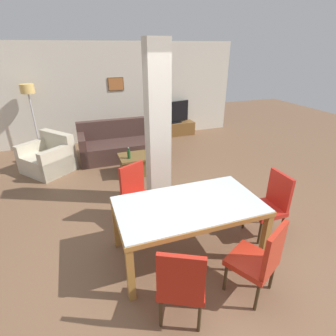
% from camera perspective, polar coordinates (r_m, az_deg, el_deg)
% --- Properties ---
extents(ground_plane, '(18.00, 18.00, 0.00)m').
position_cam_1_polar(ground_plane, '(3.80, 4.19, -17.70)').
color(ground_plane, brown).
extents(back_wall, '(7.20, 0.09, 2.70)m').
position_cam_1_polar(back_wall, '(7.91, -11.25, 15.71)').
color(back_wall, beige).
rests_on(back_wall, ground_plane).
extents(divider_pillar, '(0.36, 0.33, 2.70)m').
position_cam_1_polar(divider_pillar, '(4.32, -2.26, 8.57)').
color(divider_pillar, beige).
rests_on(divider_pillar, ground_plane).
extents(dining_table, '(1.84, 1.02, 0.78)m').
position_cam_1_polar(dining_table, '(3.40, 4.52, -9.83)').
color(dining_table, '#A47234').
rests_on(dining_table, ground_plane).
extents(dining_chair_near_left, '(0.62, 0.62, 0.96)m').
position_cam_1_polar(dining_chair_near_left, '(2.74, 2.97, -23.55)').
color(dining_chair_near_left, red).
rests_on(dining_chair_near_left, ground_plane).
extents(dining_chair_near_right, '(0.62, 0.62, 0.96)m').
position_cam_1_polar(dining_chair_near_right, '(3.11, 19.35, -18.07)').
color(dining_chair_near_right, red).
rests_on(dining_chair_near_right, ground_plane).
extents(dining_chair_head_right, '(0.46, 0.46, 0.96)m').
position_cam_1_polar(dining_chair_head_right, '(4.10, 21.41, -7.02)').
color(dining_chair_head_right, red).
rests_on(dining_chair_head_right, ground_plane).
extents(dining_chair_far_left, '(0.62, 0.62, 0.96)m').
position_cam_1_polar(dining_chair_far_left, '(4.08, -6.61, -5.43)').
color(dining_chair_far_left, red).
rests_on(dining_chair_far_left, ground_plane).
extents(sofa, '(2.16, 0.94, 0.89)m').
position_cam_1_polar(sofa, '(6.74, -9.61, 4.97)').
color(sofa, '#48302A').
rests_on(sofa, ground_plane).
extents(armchair, '(1.26, 1.27, 0.83)m').
position_cam_1_polar(armchair, '(6.42, -24.51, 1.84)').
color(armchair, beige).
rests_on(armchair, ground_plane).
extents(coffee_table, '(0.71, 0.59, 0.42)m').
position_cam_1_polar(coffee_table, '(5.77, -6.94, 0.78)').
color(coffee_table, brown).
rests_on(coffee_table, ground_plane).
extents(bottle, '(0.07, 0.07, 0.24)m').
position_cam_1_polar(bottle, '(5.55, -8.51, 2.99)').
color(bottle, '#194C23').
rests_on(bottle, coffee_table).
extents(tv_stand, '(1.22, 0.40, 0.40)m').
position_cam_1_polar(tv_stand, '(8.33, 1.47, 8.50)').
color(tv_stand, brown).
rests_on(tv_stand, ground_plane).
extents(tv_screen, '(0.94, 0.28, 0.65)m').
position_cam_1_polar(tv_screen, '(8.19, 1.51, 11.99)').
color(tv_screen, black).
rests_on(tv_screen, tv_stand).
extents(floor_lamp, '(0.32, 0.32, 1.74)m').
position_cam_1_polar(floor_lamp, '(7.51, -28.06, 13.74)').
color(floor_lamp, '#B7B7BC').
rests_on(floor_lamp, ground_plane).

